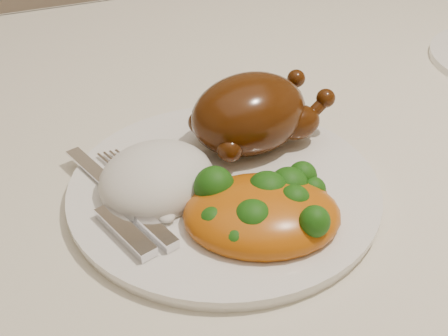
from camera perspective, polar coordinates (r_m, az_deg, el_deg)
name	(u,v)px	position (r m, az deg, el deg)	size (l,w,h in m)	color
dining_table	(294,232)	(0.71, 6.44, -5.79)	(1.60, 0.90, 0.76)	brown
tablecloth	(299,180)	(0.66, 6.86, -1.06)	(1.73, 1.03, 0.18)	beige
dinner_plate	(224,191)	(0.59, 0.00, -2.07)	(0.29, 0.29, 0.01)	white
roast_chicken	(252,113)	(0.62, 2.59, 5.06)	(0.16, 0.11, 0.08)	#492307
rice_mound	(157,180)	(0.58, -6.16, -1.08)	(0.14, 0.13, 0.06)	white
mac_and_cheese	(266,208)	(0.54, 3.87, -3.71)	(0.16, 0.15, 0.06)	#C1570C
cutlery	(127,209)	(0.55, -8.86, -3.75)	(0.06, 0.18, 0.01)	silver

